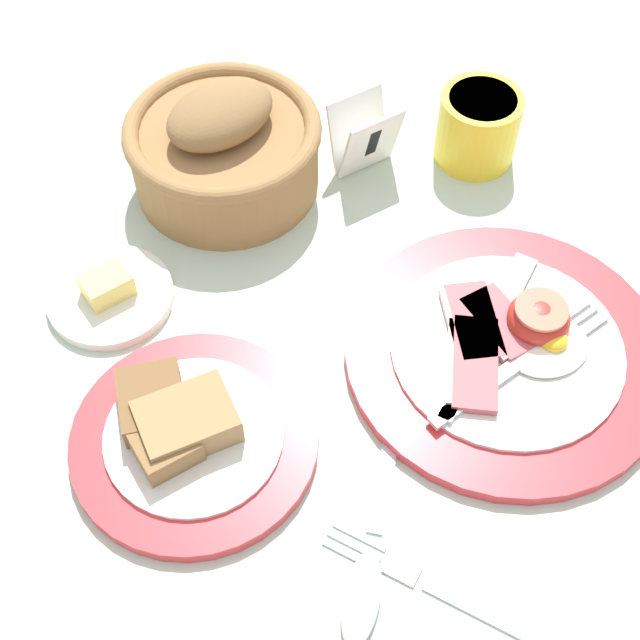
{
  "coord_description": "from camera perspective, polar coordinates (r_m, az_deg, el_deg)",
  "views": [
    {
      "loc": [
        -0.23,
        -0.3,
        0.62
      ],
      "look_at": [
        -0.06,
        0.1,
        0.02
      ],
      "focal_mm": 50.0,
      "sensor_mm": 36.0,
      "label": 1
    }
  ],
  "objects": [
    {
      "name": "breakfast_plate",
      "position": [
        0.75,
        11.89,
        -1.78
      ],
      "size": [
        0.27,
        0.27,
        0.04
      ],
      "color": "red",
      "rests_on": "ground_plane"
    },
    {
      "name": "number_card",
      "position": [
        0.86,
        2.88,
        11.62
      ],
      "size": [
        0.07,
        0.05,
        0.07
      ],
      "rotation": [
        0.0,
        0.0,
        0.13
      ],
      "color": "white",
      "rests_on": "ground_plane"
    },
    {
      "name": "bread_basket",
      "position": [
        0.84,
        -6.16,
        10.93
      ],
      "size": [
        0.18,
        0.18,
        0.11
      ],
      "color": "olive",
      "rests_on": "ground_plane"
    },
    {
      "name": "teaspoon_by_saucer",
      "position": [
        0.66,
        3.13,
        -15.21
      ],
      "size": [
        0.13,
        0.17,
        0.01
      ],
      "rotation": [
        0.0,
        0.0,
        4.08
      ],
      "color": "silver",
      "rests_on": "ground_plane"
    },
    {
      "name": "fork_on_cloth",
      "position": [
        0.66,
        8.19,
        -16.9
      ],
      "size": [
        0.13,
        0.16,
        0.01
      ],
      "rotation": [
        0.0,
        0.0,
        2.23
      ],
      "color": "silver",
      "rests_on": "ground_plane"
    },
    {
      "name": "butter_dish",
      "position": [
        0.79,
        -13.31,
        1.61
      ],
      "size": [
        0.11,
        0.11,
        0.03
      ],
      "color": "silver",
      "rests_on": "ground_plane"
    },
    {
      "name": "ground_plane",
      "position": [
        0.73,
        7.5,
        -5.15
      ],
      "size": [
        3.0,
        3.0,
        0.0
      ],
      "primitive_type": "plane",
      "color": "#B7CCB7"
    },
    {
      "name": "bread_plate",
      "position": [
        0.7,
        -8.46,
        -7.2
      ],
      "size": [
        0.19,
        0.19,
        0.04
      ],
      "color": "red",
      "rests_on": "ground_plane"
    },
    {
      "name": "sugar_cup",
      "position": [
        0.89,
        10.09,
        12.16
      ],
      "size": [
        0.08,
        0.08,
        0.07
      ],
      "color": "yellow",
      "rests_on": "ground_plane"
    }
  ]
}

